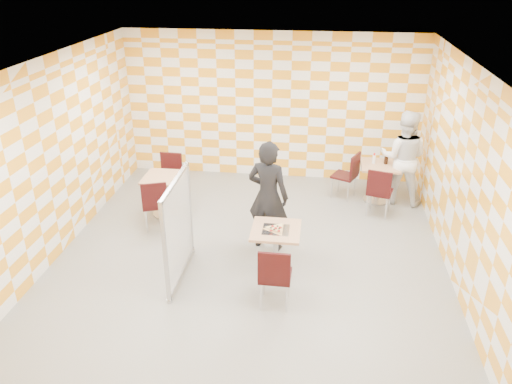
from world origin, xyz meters
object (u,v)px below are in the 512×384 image
chair_main_front (275,274)px  chair_second_front (379,189)px  empty_table (165,189)px  man_dark (268,196)px  chair_second_side (349,172)px  man_white (403,158)px  second_table (379,176)px  chair_empty_near (155,201)px  sport_bottle (374,159)px  main_table (276,244)px  chair_empty_far (170,173)px  soda_bottle (386,159)px  partition (178,229)px

chair_main_front → chair_second_front: (1.60, 2.83, 0.00)m
empty_table → chair_main_front: chair_main_front is taller
empty_table → man_dark: (1.96, -0.88, 0.40)m
chair_second_side → man_white: bearing=-0.2°
chair_second_side → man_white: (0.96, -0.00, 0.35)m
second_table → chair_second_side: bearing=176.3°
chair_empty_near → sport_bottle: 4.11m
main_table → empty_table: same height
sport_bottle → second_table: bearing=-23.4°
chair_main_front → man_dark: man_dark is taller
empty_table → chair_empty_far: (-0.07, 0.60, 0.04)m
main_table → chair_second_front: 2.61m
main_table → soda_bottle: (1.82, 2.72, 0.34)m
chair_empty_far → sport_bottle: 3.86m
chair_second_front → man_white: 0.90m
chair_empty_far → partition: 2.62m
main_table → man_white: size_ratio=0.42×
empty_table → partition: partition is taller
chair_second_front → sport_bottle: bearing=95.3°
chair_empty_near → sport_bottle: sport_bottle is taller
main_table → second_table: bearing=57.4°
partition → sport_bottle: bearing=45.1°
sport_bottle → soda_bottle: size_ratio=0.87×
man_dark → soda_bottle: 2.83m
man_dark → chair_empty_near: bearing=7.2°
chair_main_front → chair_empty_far: size_ratio=1.00×
chair_second_side → chair_empty_near: bearing=-153.0°
chair_second_front → man_white: man_white is taller
chair_main_front → man_white: size_ratio=0.52×
chair_second_side → partition: partition is taller
soda_bottle → chair_main_front: bearing=-116.4°
chair_main_front → soda_bottle: (1.75, 3.53, 0.31)m
chair_main_front → chair_second_side: (1.09, 3.52, 0.00)m
empty_table → sport_bottle: bearing=16.5°
chair_empty_near → chair_empty_far: same height
main_table → chair_empty_far: 3.14m
chair_second_front → chair_second_side: bearing=125.9°
second_table → chair_second_front: bearing=-94.5°
chair_second_front → partition: (-3.02, -2.26, 0.25)m
main_table → partition: 1.42m
main_table → man_dark: size_ratio=0.41×
chair_empty_far → chair_main_front: bearing=-53.0°
chair_second_side → soda_bottle: 0.73m
main_table → sport_bottle: bearing=59.7°
second_table → empty_table: (-3.86, -1.06, 0.00)m
partition → sport_bottle: 4.19m
chair_second_front → partition: bearing=-143.2°
man_white → sport_bottle: bearing=10.3°
main_table → second_table: (1.71, 2.68, 0.00)m
second_table → main_table: bearing=-122.6°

